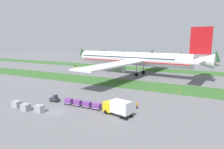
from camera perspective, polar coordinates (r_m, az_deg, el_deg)
name	(u,v)px	position (r m, az deg, el deg)	size (l,w,h in m)	color
ground_plane	(55,112)	(49.68, -15.91, -10.23)	(400.00, 400.00, 0.00)	slate
grass_strip_near	(121,83)	(79.36, 2.54, -2.44)	(320.00, 15.55, 0.01)	#336028
grass_strip_far	(152,69)	(119.29, 11.28, 1.43)	(320.00, 15.55, 0.01)	#336028
airliner	(136,59)	(98.30, 6.97, 4.49)	(68.76, 84.57, 22.13)	silver
baggage_tug	(55,99)	(57.43, -16.05, -6.68)	(2.62, 1.33, 1.97)	#2D333D
cargo_dolly_lead	(69,101)	(54.12, -12.20, -7.40)	(2.22, 1.53, 1.55)	#A3A3A8
cargo_dolly_second	(78,103)	(52.36, -9.75, -7.90)	(2.22, 1.53, 1.55)	#A3A3A8
cargo_dolly_third	(87,104)	(50.70, -7.13, -8.42)	(2.22, 1.53, 1.55)	#A3A3A8
cargo_dolly_fourth	(97,106)	(49.15, -4.34, -8.96)	(2.22, 1.53, 1.55)	#A3A3A8
catering_truck	(118,107)	(45.07, 1.61, -9.28)	(7.30, 3.83, 3.58)	yellow
pushback_tractor	(76,67)	(122.23, -10.31, 2.04)	(2.72, 1.55, 1.97)	yellow
ground_crew_marshaller	(137,105)	(50.01, 7.11, -8.64)	(0.36, 0.51, 1.74)	black
uld_container_0	(26,107)	(52.75, -23.45, -8.58)	(2.00, 1.60, 1.61)	#A3A3A8
uld_container_1	(17,104)	(56.36, -25.55, -7.61)	(2.00, 1.60, 1.55)	#A3A3A8
uld_container_2	(40,109)	(50.33, -19.97, -9.14)	(2.00, 1.60, 1.73)	#A3A3A8
taxiway_marker_0	(179,92)	(67.65, 18.68, -4.78)	(0.44, 0.44, 0.66)	orange
taxiway_marker_1	(154,89)	(69.40, 11.85, -4.19)	(0.44, 0.44, 0.49)	orange
distant_tree_line	(172,55)	(152.55, 16.82, 5.44)	(158.12, 11.27, 11.88)	#4C3823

